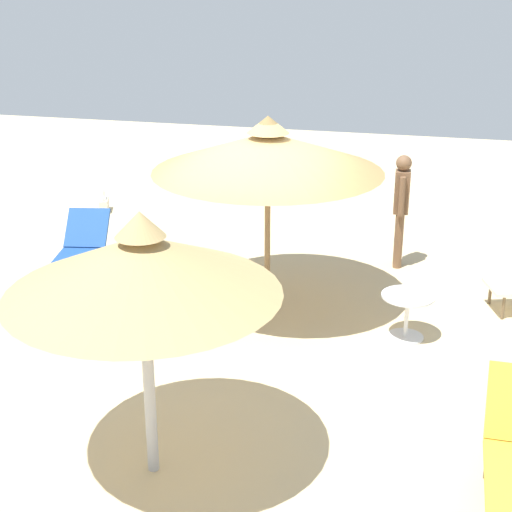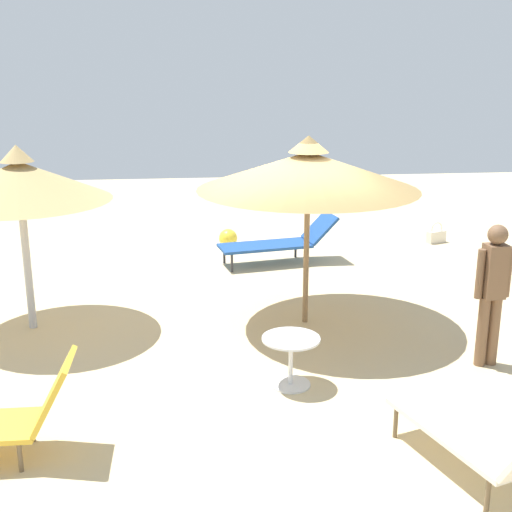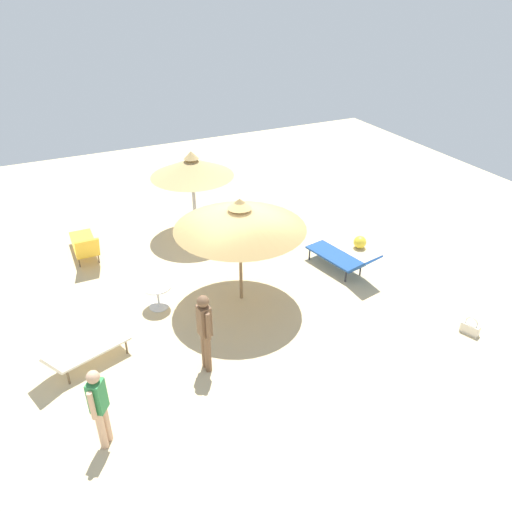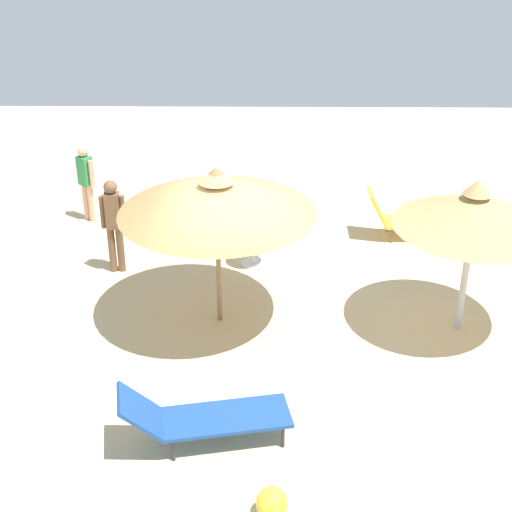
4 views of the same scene
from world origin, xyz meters
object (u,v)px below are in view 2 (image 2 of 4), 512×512
parasol_umbrella_near_left (308,170)px  person_standing_back (493,287)px  parasol_umbrella_center (19,181)px  lounge_chair_far_left (480,437)px  lounge_chair_edge (280,241)px  handbag (436,236)px  beach_ball (228,238)px  side_table_round (291,353)px

parasol_umbrella_near_left → person_standing_back: size_ratio=1.71×
parasol_umbrella_center → person_standing_back: 6.05m
parasol_umbrella_center → lounge_chair_far_left: 6.32m
parasol_umbrella_near_left → parasol_umbrella_center: bearing=177.0°
lounge_chair_edge → handbag: bearing=17.9°
beach_ball → parasol_umbrella_center: bearing=-127.5°
person_standing_back → handbag: (1.45, 5.53, -0.85)m
lounge_chair_edge → handbag: (3.31, 1.07, -0.27)m
person_standing_back → beach_ball: 6.32m
lounge_chair_edge → parasol_umbrella_near_left: bearing=-91.2°
lounge_chair_far_left → side_table_round: size_ratio=2.91×
beach_ball → parasol_umbrella_near_left: bearing=-78.8°
person_standing_back → handbag: size_ratio=4.11×
lounge_chair_far_left → person_standing_back: size_ratio=1.10×
parasol_umbrella_center → person_standing_back: bearing=-17.6°
parasol_umbrella_near_left → lounge_chair_far_left: parasol_umbrella_near_left is taller
parasol_umbrella_near_left → person_standing_back: bearing=-39.9°
handbag → beach_ball: size_ratio=1.18×
lounge_chair_far_left → side_table_round: bearing=124.5°
handbag → lounge_chair_edge: bearing=-162.1°
person_standing_back → side_table_round: size_ratio=2.66×
parasol_umbrella_near_left → beach_ball: bearing=101.2°
lounge_chair_edge → person_standing_back: size_ratio=1.26×
handbag → parasol_umbrella_center: bearing=-152.4°
lounge_chair_far_left → lounge_chair_edge: lounge_chair_far_left is taller
person_standing_back → side_table_round: 2.51m
parasol_umbrella_center → lounge_chair_edge: size_ratio=1.14×
lounge_chair_far_left → side_table_round: 2.37m
parasol_umbrella_near_left → beach_ball: parasol_umbrella_near_left is taller
parasol_umbrella_center → side_table_round: (3.25, -2.08, -1.63)m
person_standing_back → parasol_umbrella_center: bearing=162.4°
side_table_round → lounge_chair_far_left: bearing=-55.5°
person_standing_back → handbag: bearing=75.3°
handbag → side_table_round: side_table_round is taller
parasol_umbrella_near_left → beach_ball: 4.56m
lounge_chair_far_left → beach_ball: lounge_chair_far_left is taller
parasol_umbrella_center → side_table_round: size_ratio=3.83×
beach_ball → person_standing_back: bearing=-64.3°
parasol_umbrella_center → beach_ball: 5.19m
parasol_umbrella_center → lounge_chair_far_left: size_ratio=1.32×
side_table_round → person_standing_back: bearing=6.7°
beach_ball → lounge_chair_far_left: bearing=-78.3°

